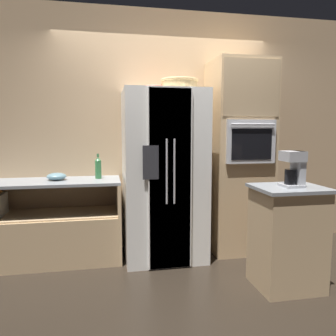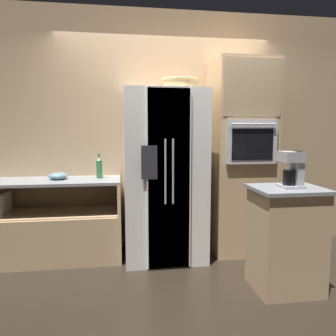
{
  "view_description": "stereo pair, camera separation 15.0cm",
  "coord_description": "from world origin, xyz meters",
  "px_view_note": "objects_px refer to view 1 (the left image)",
  "views": [
    {
      "loc": [
        -0.69,
        -3.43,
        1.41
      ],
      "look_at": [
        -0.03,
        -0.01,
        1.01
      ],
      "focal_mm": 35.0,
      "sensor_mm": 36.0,
      "label": 1
    },
    {
      "loc": [
        -0.54,
        -3.45,
        1.41
      ],
      "look_at": [
        -0.03,
        -0.01,
        1.01
      ],
      "focal_mm": 35.0,
      "sensor_mm": 36.0,
      "label": 2
    }
  ],
  "objects_px": {
    "wall_oven": "(239,157)",
    "fruit_bowl": "(155,88)",
    "wicker_basket": "(180,84)",
    "mixing_bowl": "(57,176)",
    "coffee_maker": "(294,167)",
    "refrigerator": "(164,175)",
    "bottle_tall": "(98,168)"
  },
  "relations": [
    {
      "from": "wall_oven",
      "to": "fruit_bowl",
      "type": "relative_size",
      "value": 7.68
    },
    {
      "from": "wicker_basket",
      "to": "wall_oven",
      "type": "bearing_deg",
      "value": 9.79
    },
    {
      "from": "wicker_basket",
      "to": "mixing_bowl",
      "type": "distance_m",
      "value": 1.64
    },
    {
      "from": "fruit_bowl",
      "to": "mixing_bowl",
      "type": "relative_size",
      "value": 1.4
    },
    {
      "from": "fruit_bowl",
      "to": "coffee_maker",
      "type": "xyz_separation_m",
      "value": [
        1.06,
        -1.03,
        -0.78
      ]
    },
    {
      "from": "refrigerator",
      "to": "fruit_bowl",
      "type": "relative_size",
      "value": 6.44
    },
    {
      "from": "wicker_basket",
      "to": "bottle_tall",
      "type": "xyz_separation_m",
      "value": [
        -0.87,
        0.21,
        -0.89
      ]
    },
    {
      "from": "wall_oven",
      "to": "coffee_maker",
      "type": "relative_size",
      "value": 7.01
    },
    {
      "from": "mixing_bowl",
      "to": "coffee_maker",
      "type": "bearing_deg",
      "value": -26.59
    },
    {
      "from": "wicker_basket",
      "to": "fruit_bowl",
      "type": "bearing_deg",
      "value": 150.24
    },
    {
      "from": "refrigerator",
      "to": "bottle_tall",
      "type": "bearing_deg",
      "value": 168.13
    },
    {
      "from": "wall_oven",
      "to": "wicker_basket",
      "type": "xyz_separation_m",
      "value": [
        -0.74,
        -0.13,
        0.8
      ]
    },
    {
      "from": "wall_oven",
      "to": "mixing_bowl",
      "type": "height_order",
      "value": "wall_oven"
    },
    {
      "from": "refrigerator",
      "to": "coffee_maker",
      "type": "xyz_separation_m",
      "value": [
        0.98,
        -0.95,
        0.17
      ]
    },
    {
      "from": "wall_oven",
      "to": "wicker_basket",
      "type": "distance_m",
      "value": 1.09
    },
    {
      "from": "coffee_maker",
      "to": "refrigerator",
      "type": "bearing_deg",
      "value": 135.94
    },
    {
      "from": "refrigerator",
      "to": "wall_oven",
      "type": "height_order",
      "value": "wall_oven"
    },
    {
      "from": "wall_oven",
      "to": "wicker_basket",
      "type": "relative_size",
      "value": 5.52
    },
    {
      "from": "bottle_tall",
      "to": "coffee_maker",
      "type": "relative_size",
      "value": 0.88
    },
    {
      "from": "wicker_basket",
      "to": "fruit_bowl",
      "type": "height_order",
      "value": "wicker_basket"
    },
    {
      "from": "wicker_basket",
      "to": "bottle_tall",
      "type": "distance_m",
      "value": 1.26
    },
    {
      "from": "fruit_bowl",
      "to": "bottle_tall",
      "type": "xyz_separation_m",
      "value": [
        -0.62,
        0.07,
        -0.87
      ]
    },
    {
      "from": "coffee_maker",
      "to": "mixing_bowl",
      "type": "bearing_deg",
      "value": 153.41
    },
    {
      "from": "wall_oven",
      "to": "coffee_maker",
      "type": "height_order",
      "value": "wall_oven"
    },
    {
      "from": "bottle_tall",
      "to": "coffee_maker",
      "type": "height_order",
      "value": "coffee_maker"
    },
    {
      "from": "wall_oven",
      "to": "bottle_tall",
      "type": "distance_m",
      "value": 1.61
    },
    {
      "from": "refrigerator",
      "to": "wicker_basket",
      "type": "bearing_deg",
      "value": -19.98
    },
    {
      "from": "coffee_maker",
      "to": "wicker_basket",
      "type": "bearing_deg",
      "value": 132.6
    },
    {
      "from": "refrigerator",
      "to": "bottle_tall",
      "type": "distance_m",
      "value": 0.72
    },
    {
      "from": "bottle_tall",
      "to": "wicker_basket",
      "type": "bearing_deg",
      "value": -13.44
    },
    {
      "from": "wall_oven",
      "to": "refrigerator",
      "type": "bearing_deg",
      "value": -175.65
    },
    {
      "from": "mixing_bowl",
      "to": "bottle_tall",
      "type": "bearing_deg",
      "value": 4.57
    }
  ]
}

